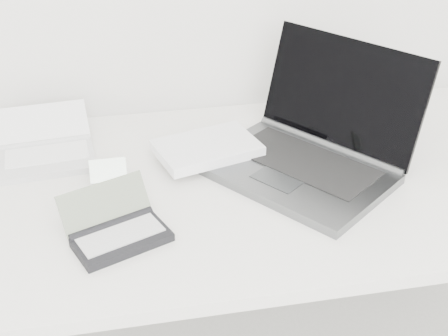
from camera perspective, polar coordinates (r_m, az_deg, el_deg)
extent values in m
cube|color=white|center=(1.48, 0.84, -1.58)|extent=(1.60, 0.80, 0.03)
cylinder|color=silver|center=(2.20, 18.34, -2.64)|extent=(0.04, 0.04, 0.70)
cube|color=#5A5C5F|center=(1.49, 6.44, -0.37)|extent=(0.49, 0.51, 0.02)
cube|color=black|center=(1.51, 7.37, 0.64)|extent=(0.34, 0.37, 0.00)
cube|color=black|center=(1.57, 10.81, 6.70)|extent=(0.33, 0.39, 0.26)
cylinder|color=#5A5C5F|center=(1.59, 9.54, 2.03)|extent=(0.27, 0.35, 0.02)
cube|color=#383C3E|center=(1.44, 4.95, -0.98)|extent=(0.13, 0.13, 0.00)
cube|color=white|center=(1.53, -1.57, 1.84)|extent=(0.28, 0.22, 0.03)
cube|color=white|center=(1.53, -1.58, 2.27)|extent=(0.27, 0.21, 0.00)
cube|color=silver|center=(1.59, -15.81, 0.67)|extent=(0.24, 0.17, 0.02)
cube|color=silver|center=(1.60, -15.89, 1.24)|extent=(0.21, 0.11, 0.00)
cube|color=white|center=(1.71, -16.18, 3.96)|extent=(0.24, 0.16, 0.05)
cylinder|color=silver|center=(1.66, -15.97, 2.21)|extent=(0.22, 0.04, 0.02)
cube|color=#BABBBF|center=(1.43, -10.37, -2.39)|extent=(0.08, 0.06, 0.01)
cube|color=white|center=(1.43, -10.40, -2.14)|extent=(0.07, 0.04, 0.00)
cube|color=#9BA99A|center=(1.46, -10.54, -0.30)|extent=(0.08, 0.04, 0.05)
cylinder|color=#BABBBF|center=(1.46, -10.43, -1.51)|extent=(0.08, 0.01, 0.01)
cube|color=black|center=(1.29, -9.29, -6.54)|extent=(0.21, 0.16, 0.02)
cube|color=#ABABAB|center=(1.28, -9.42, -6.06)|extent=(0.18, 0.13, 0.00)
cube|color=slate|center=(1.32, -10.87, -3.20)|extent=(0.19, 0.12, 0.08)
cylinder|color=black|center=(1.32, -10.24, -5.11)|extent=(0.18, 0.09, 0.02)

